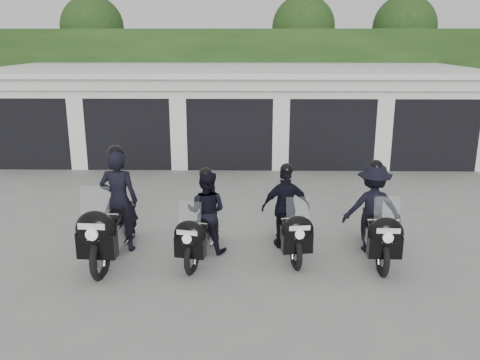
{
  "coord_description": "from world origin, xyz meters",
  "views": [
    {
      "loc": [
        0.58,
        -9.73,
        3.95
      ],
      "look_at": [
        0.4,
        0.59,
        1.05
      ],
      "focal_mm": 38.0,
      "sensor_mm": 36.0,
      "label": 1
    }
  ],
  "objects_px": {
    "police_bike_b": "(204,219)",
    "police_bike_d": "(374,214)",
    "police_bike_c": "(287,214)",
    "police_bike_a": "(114,214)"
  },
  "relations": [
    {
      "from": "police_bike_a",
      "to": "police_bike_b",
      "type": "relative_size",
      "value": 1.26
    },
    {
      "from": "police_bike_b",
      "to": "police_bike_d",
      "type": "height_order",
      "value": "police_bike_d"
    },
    {
      "from": "police_bike_a",
      "to": "police_bike_d",
      "type": "xyz_separation_m",
      "value": [
        4.81,
        0.21,
        -0.05
      ]
    },
    {
      "from": "police_bike_a",
      "to": "police_bike_d",
      "type": "bearing_deg",
      "value": 6.42
    },
    {
      "from": "police_bike_c",
      "to": "police_bike_d",
      "type": "bearing_deg",
      "value": -13.43
    },
    {
      "from": "police_bike_a",
      "to": "police_bike_d",
      "type": "relative_size",
      "value": 1.15
    },
    {
      "from": "police_bike_b",
      "to": "police_bike_c",
      "type": "height_order",
      "value": "police_bike_c"
    },
    {
      "from": "police_bike_a",
      "to": "police_bike_c",
      "type": "xyz_separation_m",
      "value": [
        3.21,
        0.37,
        -0.11
      ]
    },
    {
      "from": "police_bike_b",
      "to": "police_bike_c",
      "type": "bearing_deg",
      "value": 20.97
    },
    {
      "from": "police_bike_c",
      "to": "police_bike_a",
      "type": "bearing_deg",
      "value": 178.64
    }
  ]
}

